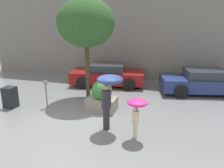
# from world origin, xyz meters

# --- Properties ---
(ground_plane) EXTENTS (40.00, 40.00, 0.00)m
(ground_plane) POSITION_xyz_m (0.00, 0.00, 0.00)
(ground_plane) COLOR slate
(building_facade) EXTENTS (18.00, 0.30, 6.00)m
(building_facade) POSITION_xyz_m (0.00, 6.50, 3.00)
(building_facade) COLOR gray
(building_facade) RESTS_ON ground
(planter_box) EXTENTS (1.18, 0.84, 1.28)m
(planter_box) POSITION_xyz_m (0.55, 1.22, 0.59)
(planter_box) COLOR gray
(planter_box) RESTS_ON ground
(person_adult) EXTENTS (0.84, 0.84, 1.92)m
(person_adult) POSITION_xyz_m (1.29, -0.31, 1.44)
(person_adult) COLOR #2D2D33
(person_adult) RESTS_ON ground
(person_child) EXTENTS (0.65, 0.65, 1.33)m
(person_child) POSITION_xyz_m (2.29, -0.65, 1.05)
(person_child) COLOR beige
(person_child) RESTS_ON ground
(parked_car_near) EXTENTS (4.31, 2.43, 1.23)m
(parked_car_near) POSITION_xyz_m (-0.27, 4.83, 0.58)
(parked_car_near) COLOR maroon
(parked_car_near) RESTS_ON ground
(parked_car_far) EXTENTS (4.50, 2.61, 1.23)m
(parked_car_far) POSITION_xyz_m (4.85, 4.76, 0.59)
(parked_car_far) COLOR navy
(parked_car_far) RESTS_ON ground
(street_tree) EXTENTS (2.51, 2.51, 4.57)m
(street_tree) POSITION_xyz_m (-0.51, 2.37, 3.48)
(street_tree) COLOR #423323
(street_tree) RESTS_ON ground
(parking_meter) EXTENTS (0.14, 0.14, 1.17)m
(parking_meter) POSITION_xyz_m (-1.82, 0.91, 0.85)
(parking_meter) COLOR #595B60
(parking_meter) RESTS_ON ground
(newspaper_box) EXTENTS (0.50, 0.44, 0.90)m
(newspaper_box) POSITION_xyz_m (-3.30, 0.49, 0.45)
(newspaper_box) COLOR #1E2328
(newspaper_box) RESTS_ON ground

